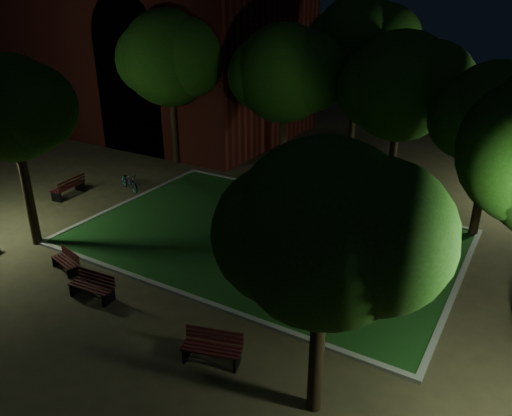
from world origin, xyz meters
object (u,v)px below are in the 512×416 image
Objects in this scene: bench_left_side at (69,188)px; bicycle at (129,181)px; bench_west_near at (67,261)px; monument at (265,218)px; bench_far_side at (355,187)px; bench_near_right at (212,348)px; bench_near_left at (93,286)px.

bench_left_side is 2.94m from bicycle.
bench_west_near is 0.81× the size of bicycle.
monument is 8.82m from bicycle.
bench_far_side is at bearing -41.44° from bicycle.
bench_near_right is 13.99m from bicycle.
bench_near_right is at bearing 78.71° from bench_far_side.
monument is 1.93× the size of bench_near_left.
bicycle reaches higher than bench_west_near.
bench_near_left reaches higher than bench_far_side.
bench_far_side is at bearing 77.48° from monument.
bench_left_side reaches higher than bench_far_side.
bench_far_side is at bearing 77.61° from bench_near_right.
monument is 7.78m from bench_west_near.
bench_far_side is at bearing 76.90° from bench_west_near.
bench_west_near is (-2.20, 0.76, -0.06)m from bench_near_left.
bench_near_left reaches higher than bench_west_near.
bench_left_side reaches higher than bicycle.
bench_left_side is at bearing 159.25° from bicycle.
bench_near_left is at bearing -122.31° from bicycle.
monument is 6.75m from bench_far_side.
bench_far_side is 11.52m from bicycle.
bench_far_side is at bearing 115.97° from bench_left_side.
bench_near_left is at bearing -4.89° from bench_west_near.
bench_near_left is 13.93m from bench_far_side.
bench_west_near is 0.89× the size of bench_far_side.
bench_near_right is 14.53m from bench_left_side.
bench_west_near is at bearing 47.24° from bench_far_side.
bench_left_side reaches higher than bench_west_near.
bench_west_near is 0.78× the size of bench_left_side.
bicycle is at bearing 132.50° from bench_left_side.
monument is at bearing 62.61° from bench_near_left.
monument reaches higher than bench_near_left.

